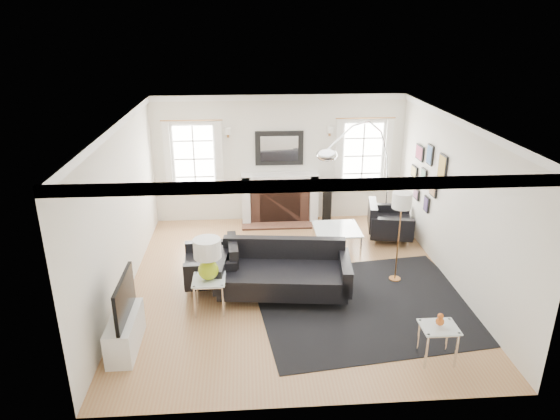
{
  "coord_description": "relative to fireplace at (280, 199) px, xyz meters",
  "views": [
    {
      "loc": [
        -0.73,
        -7.63,
        4.28
      ],
      "look_at": [
        -0.17,
        0.3,
        1.23
      ],
      "focal_mm": 32.0,
      "sensor_mm": 36.0,
      "label": 1
    }
  ],
  "objects": [
    {
      "name": "orange_vase",
      "position": [
        1.74,
        -5.05,
        0.08
      ],
      "size": [
        0.11,
        0.11,
        0.18
      ],
      "color": "#C55719",
      "rests_on": "nesting_table"
    },
    {
      "name": "front_wall",
      "position": [
        0.0,
        -5.79,
        0.86
      ],
      "size": [
        5.5,
        0.04,
        2.8
      ],
      "primitive_type": "cube",
      "color": "silver",
      "rests_on": "floor"
    },
    {
      "name": "crown_molding",
      "position": [
        0.0,
        -2.79,
        2.2
      ],
      "size": [
        5.5,
        6.0,
        0.12
      ],
      "primitive_type": "cube",
      "color": "white",
      "rests_on": "back_wall"
    },
    {
      "name": "mantel_mirror",
      "position": [
        0.0,
        0.16,
        1.11
      ],
      "size": [
        1.05,
        0.07,
        0.75
      ],
      "color": "black",
      "rests_on": "back_wall"
    },
    {
      "name": "armchair_right",
      "position": [
        2.14,
        -1.13,
        -0.18
      ],
      "size": [
        1.03,
        1.11,
        0.65
      ],
      "color": "black",
      "rests_on": "floor"
    },
    {
      "name": "area_rug",
      "position": [
        1.16,
        -3.61,
        -0.54
      ],
      "size": [
        3.77,
        3.27,
        0.01
      ],
      "primitive_type": "cube",
      "rotation": [
        0.0,
        0.0,
        0.12
      ],
      "color": "black",
      "rests_on": "floor"
    },
    {
      "name": "window_right",
      "position": [
        1.85,
        0.16,
        0.92
      ],
      "size": [
        1.24,
        0.15,
        1.62
      ],
      "color": "white",
      "rests_on": "back_wall"
    },
    {
      "name": "gourd_lamp",
      "position": [
        -1.34,
        -3.6,
        0.39
      ],
      "size": [
        0.42,
        0.42,
        0.67
      ],
      "color": "#AECD19",
      "rests_on": "side_table_left"
    },
    {
      "name": "back_wall",
      "position": [
        0.0,
        0.21,
        0.86
      ],
      "size": [
        5.5,
        0.04,
        2.8
      ],
      "primitive_type": "cube",
      "color": "silver",
      "rests_on": "floor"
    },
    {
      "name": "side_table_left",
      "position": [
        -1.34,
        -3.6,
        -0.1
      ],
      "size": [
        0.5,
        0.5,
        0.55
      ],
      "color": "silver",
      "rests_on": "floor"
    },
    {
      "name": "gallery_wall",
      "position": [
        2.72,
        -1.5,
        0.99
      ],
      "size": [
        0.04,
        1.73,
        1.29
      ],
      "color": "black",
      "rests_on": "right_wall"
    },
    {
      "name": "window_left",
      "position": [
        -1.85,
        0.16,
        0.92
      ],
      "size": [
        1.24,
        0.15,
        1.62
      ],
      "color": "white",
      "rests_on": "back_wall"
    },
    {
      "name": "fireplace",
      "position": [
        0.0,
        0.0,
        0.0
      ],
      "size": [
        1.7,
        0.69,
        1.11
      ],
      "color": "white",
      "rests_on": "floor"
    },
    {
      "name": "stick_floor_lamp",
      "position": [
        1.83,
        -2.84,
        0.86
      ],
      "size": [
        0.33,
        0.33,
        1.61
      ],
      "color": "#B2743D",
      "rests_on": "floor"
    },
    {
      "name": "arc_floor_lamp",
      "position": [
        1.44,
        -1.39,
        0.87
      ],
      "size": [
        1.84,
        1.71,
        2.61
      ],
      "color": "silver",
      "rests_on": "floor"
    },
    {
      "name": "left_wall",
      "position": [
        -2.75,
        -2.79,
        0.86
      ],
      "size": [
        0.04,
        6.0,
        2.8
      ],
      "primitive_type": "cube",
      "color": "silver",
      "rests_on": "floor"
    },
    {
      "name": "tv_unit",
      "position": [
        -2.44,
        -4.49,
        -0.21
      ],
      "size": [
        0.35,
        1.0,
        1.09
      ],
      "color": "white",
      "rests_on": "floor"
    },
    {
      "name": "coffee_table",
      "position": [
        1.03,
        -1.42,
        -0.18
      ],
      "size": [
        0.9,
        0.9,
        0.4
      ],
      "color": "silver",
      "rests_on": "floor"
    },
    {
      "name": "armchair_left",
      "position": [
        -1.31,
        -2.8,
        -0.17
      ],
      "size": [
        0.95,
        1.04,
        0.67
      ],
      "color": "black",
      "rests_on": "floor"
    },
    {
      "name": "nesting_table",
      "position": [
        1.74,
        -5.05,
        -0.13
      ],
      "size": [
        0.48,
        0.4,
        0.53
      ],
      "color": "silver",
      "rests_on": "floor"
    },
    {
      "name": "sofa",
      "position": [
        -0.16,
        -3.16,
        -0.16
      ],
      "size": [
        2.26,
        1.23,
        0.71
      ],
      "color": "black",
      "rests_on": "floor"
    },
    {
      "name": "ceiling",
      "position": [
        0.0,
        -2.79,
        2.26
      ],
      "size": [
        5.5,
        6.0,
        0.02
      ],
      "primitive_type": "cube",
      "color": "white",
      "rests_on": "back_wall"
    },
    {
      "name": "right_wall",
      "position": [
        2.75,
        -2.79,
        0.86
      ],
      "size": [
        0.04,
        6.0,
        2.8
      ],
      "primitive_type": "cube",
      "color": "silver",
      "rests_on": "floor"
    },
    {
      "name": "speaker_tower",
      "position": [
        1.05,
        -0.14,
        -0.07
      ],
      "size": [
        0.23,
        0.23,
        0.94
      ],
      "primitive_type": "cube",
      "rotation": [
        0.0,
        0.0,
        -0.24
      ],
      "color": "black",
      "rests_on": "floor"
    },
    {
      "name": "floor",
      "position": [
        0.0,
        -2.79,
        -0.54
      ],
      "size": [
        6.0,
        6.0,
        0.0
      ],
      "primitive_type": "plane",
      "color": "#A66E45",
      "rests_on": "ground"
    }
  ]
}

